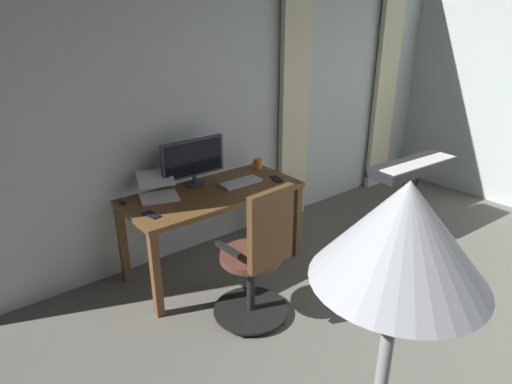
{
  "coord_description": "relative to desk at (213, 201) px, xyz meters",
  "views": [
    {
      "loc": [
        2.52,
        0.12,
        2.11
      ],
      "look_at": [
        0.75,
        -2.12,
        0.92
      ],
      "focal_mm": 30.55,
      "sensor_mm": 36.0,
      "label": 1
    }
  ],
  "objects": [
    {
      "name": "desk",
      "position": [
        0.0,
        0.0,
        0.0
      ],
      "size": [
        1.48,
        0.68,
        0.73
      ],
      "color": "brown",
      "rests_on": "ground"
    },
    {
      "name": "mug_coffee",
      "position": [
        -0.65,
        -0.21,
        0.14
      ],
      "size": [
        0.13,
        0.09,
        0.09
      ],
      "color": "orange",
      "rests_on": "desk"
    },
    {
      "name": "computer_monitor",
      "position": [
        0.04,
        -0.22,
        0.32
      ],
      "size": [
        0.58,
        0.18,
        0.4
      ],
      "color": "#333338",
      "rests_on": "desk"
    },
    {
      "name": "laptop",
      "position": [
        0.4,
        -0.18,
        0.15
      ],
      "size": [
        0.38,
        0.41,
        0.17
      ],
      "rotation": [
        0.0,
        0.0,
        -0.3
      ],
      "color": "white",
      "rests_on": "desk"
    },
    {
      "name": "back_room_partition",
      "position": [
        -0.73,
        -0.49,
        0.77
      ],
      "size": [
        5.43,
        0.1,
        2.81
      ],
      "primitive_type": "cube",
      "color": "silver",
      "rests_on": "ground"
    },
    {
      "name": "cell_phone_by_monitor",
      "position": [
        -0.59,
        0.13,
        0.1
      ],
      "size": [
        0.11,
        0.16,
        0.01
      ],
      "primitive_type": "cube",
      "rotation": [
        0.0,
        0.0,
        -0.28
      ],
      "color": "black",
      "rests_on": "desk"
    },
    {
      "name": "computer_mouse",
      "position": [
        0.67,
        -0.24,
        0.11
      ],
      "size": [
        0.06,
        0.1,
        0.04
      ],
      "primitive_type": "ellipsoid",
      "color": "#333338",
      "rests_on": "desk"
    },
    {
      "name": "computer_keyboard",
      "position": [
        -0.28,
        0.01,
        0.1
      ],
      "size": [
        0.37,
        0.14,
        0.02
      ],
      "primitive_type": "cube",
      "color": "#B7BCC1",
      "rests_on": "desk"
    },
    {
      "name": "curtain_right_panel",
      "position": [
        -1.25,
        -0.38,
        0.63
      ],
      "size": [
        0.35,
        0.06,
        2.54
      ],
      "primitive_type": "cube",
      "color": "beige",
      "rests_on": "ground"
    },
    {
      "name": "floor_lamp",
      "position": [
        1.11,
        2.43,
        0.93
      ],
      "size": [
        0.35,
        0.35,
        1.83
      ],
      "color": "black",
      "rests_on": "ground"
    },
    {
      "name": "curtain_left_panel",
      "position": [
        -2.76,
        -0.38,
        0.63
      ],
      "size": [
        0.36,
        0.06,
        2.54
      ],
      "primitive_type": "cube",
      "color": "beige",
      "rests_on": "ground"
    },
    {
      "name": "piano_keyboard",
      "position": [
        -1.93,
        0.64,
        0.05
      ],
      "size": [
        1.05,
        0.38,
        0.76
      ],
      "rotation": [
        0.0,
        0.0,
        -0.05
      ],
      "color": "black",
      "rests_on": "ground"
    },
    {
      "name": "office_chair",
      "position": [
        0.15,
        0.79,
        -0.15
      ],
      "size": [
        0.56,
        0.56,
        1.07
      ],
      "rotation": [
        0.0,
        0.0,
        3.21
      ],
      "color": "black",
      "rests_on": "ground"
    },
    {
      "name": "cell_phone_face_up",
      "position": [
        0.6,
        0.11,
        0.1
      ],
      "size": [
        0.09,
        0.15,
        0.01
      ],
      "primitive_type": "cube",
      "rotation": [
        0.0,
        0.0,
        0.18
      ],
      "color": "black",
      "rests_on": "desk"
    }
  ]
}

